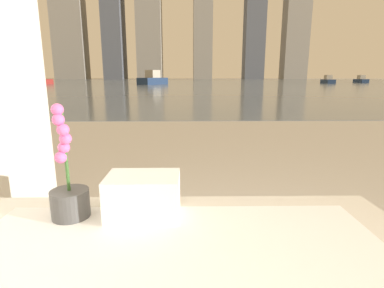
# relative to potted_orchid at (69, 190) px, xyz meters

# --- Properties ---
(potted_orchid) EXTENTS (0.14, 0.14, 0.43)m
(potted_orchid) POSITION_rel_potted_orchid_xyz_m (0.00, 0.00, 0.00)
(potted_orchid) COLOR #4C4C4C
(potted_orchid) RESTS_ON bathtub
(towel_stack) EXTENTS (0.27, 0.19, 0.16)m
(towel_stack) POSITION_rel_potted_orchid_xyz_m (0.28, 0.01, -0.03)
(towel_stack) COLOR white
(towel_stack) RESTS_ON bathtub
(harbor_water) EXTENTS (180.00, 110.00, 0.01)m
(harbor_water) POSITION_rel_potted_orchid_xyz_m (0.41, 61.21, -0.65)
(harbor_water) COLOR slate
(harbor_water) RESTS_ON ground_plane
(harbor_boat_0) EXTENTS (2.93, 4.17, 1.49)m
(harbor_boat_0) POSITION_rel_potted_orchid_xyz_m (-19.75, 40.43, -0.12)
(harbor_boat_0) COLOR maroon
(harbor_boat_0) RESTS_ON harbor_water
(harbor_boat_1) EXTENTS (1.51, 3.50, 1.28)m
(harbor_boat_1) POSITION_rel_potted_orchid_xyz_m (21.93, 45.30, -0.20)
(harbor_boat_1) COLOR navy
(harbor_boat_1) RESTS_ON harbor_water
(harbor_boat_2) EXTENTS (1.49, 3.52, 1.28)m
(harbor_boat_2) POSITION_rel_potted_orchid_xyz_m (30.13, 50.74, -0.20)
(harbor_boat_2) COLOR navy
(harbor_boat_2) RESTS_ON harbor_water
(harbor_boat_3) EXTENTS (3.83, 5.24, 1.88)m
(harbor_boat_3) POSITION_rel_potted_orchid_xyz_m (-4.19, 40.19, 0.01)
(harbor_boat_3) COLOR navy
(harbor_boat_3) RESTS_ON harbor_water
(skyline_tower_1) EXTENTS (7.02, 10.33, 31.98)m
(skyline_tower_1) POSITION_rel_potted_orchid_xyz_m (-26.92, 117.21, 15.33)
(skyline_tower_1) COLOR #4C515B
(skyline_tower_1) RESTS_ON ground_plane
(skyline_tower_2) EXTENTS (9.06, 8.72, 37.71)m
(skyline_tower_2) POSITION_rel_potted_orchid_xyz_m (-13.69, 117.21, 18.20)
(skyline_tower_2) COLOR gray
(skyline_tower_2) RESTS_ON ground_plane
(skyline_tower_4) EXTENTS (7.29, 7.10, 55.95)m
(skyline_tower_4) POSITION_rel_potted_orchid_xyz_m (25.63, 117.21, 27.32)
(skyline_tower_4) COLOR #4C515B
(skyline_tower_4) RESTS_ON ground_plane
(skyline_tower_5) EXTENTS (8.78, 6.88, 49.33)m
(skyline_tower_5) POSITION_rel_potted_orchid_xyz_m (41.21, 117.21, 24.01)
(skyline_tower_5) COLOR gray
(skyline_tower_5) RESTS_ON ground_plane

